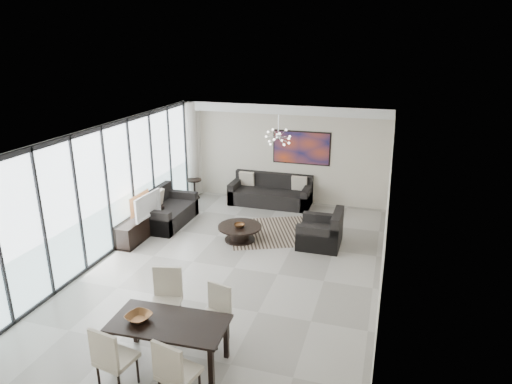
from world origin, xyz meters
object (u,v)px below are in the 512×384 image
at_px(coffee_table, 240,232).
at_px(sofa_main, 271,194).
at_px(tv_console, 139,227).
at_px(dining_table, 169,327).
at_px(television, 144,205).

relative_size(coffee_table, sofa_main, 0.45).
height_order(sofa_main, tv_console, sofa_main).
xyz_separation_m(coffee_table, dining_table, (0.43, -4.48, 0.42)).
distance_m(coffee_table, television, 2.39).
distance_m(sofa_main, tv_console, 4.06).
bearing_deg(television, tv_console, 110.87).
bearing_deg(tv_console, coffee_table, 12.28).
height_order(coffee_table, television, television).
distance_m(sofa_main, television, 3.97).
distance_m(coffee_table, sofa_main, 2.70).
distance_m(tv_console, dining_table, 4.88).
bearing_deg(tv_console, dining_table, -54.15).
relative_size(sofa_main, dining_table, 1.34).
bearing_deg(tv_console, television, 16.76).
bearing_deg(dining_table, television, 123.98).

